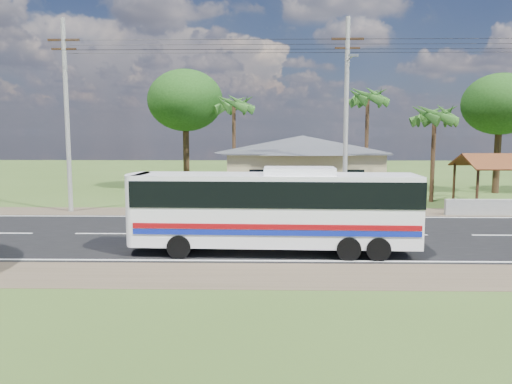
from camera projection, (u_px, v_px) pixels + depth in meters
ground at (300, 235)px, 22.58m from camera, size 120.00×120.00×0.00m
road at (300, 235)px, 22.58m from camera, size 120.00×16.00×0.03m
house at (302, 160)px, 35.14m from camera, size 12.40×10.00×5.00m
waiting_shed at (504, 163)px, 30.43m from camera, size 5.20×4.48×3.35m
concrete_barrier at (508, 207)px, 27.84m from camera, size 7.00×0.30×0.90m
utility_poles at (340, 112)px, 28.27m from camera, size 32.80×2.22×11.00m
palm_near at (435, 115)px, 32.62m from camera, size 2.80×2.80×6.70m
palm_mid at (368, 98)px, 36.99m from camera, size 2.80×2.80×8.20m
palm_far at (234, 105)px, 37.74m from camera, size 2.80×2.80×7.70m
tree_behind_house at (185, 101)px, 39.76m from camera, size 6.00×6.00×9.61m
tree_behind_shed at (500, 105)px, 37.34m from camera, size 5.60×5.60×9.02m
coach_bus at (276, 204)px, 18.96m from camera, size 10.74×2.62×3.31m
motorcycle at (281, 207)px, 28.04m from camera, size 1.63×0.68×0.84m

